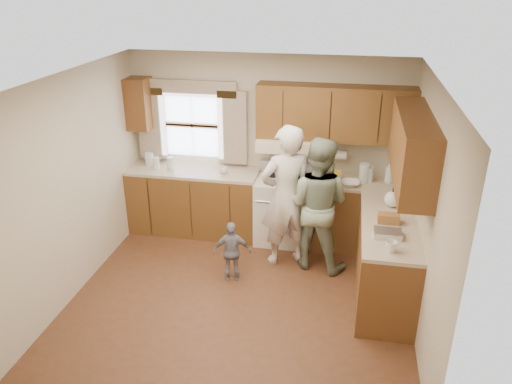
% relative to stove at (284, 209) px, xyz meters
% --- Properties ---
extents(room, '(3.80, 3.80, 3.80)m').
position_rel_stove_xyz_m(room, '(-0.30, -1.44, 0.78)').
color(room, '#4A2C17').
rests_on(room, ground).
extents(kitchen_fixtures, '(3.80, 2.25, 2.15)m').
position_rel_stove_xyz_m(kitchen_fixtures, '(0.31, -0.36, 0.37)').
color(kitchen_fixtures, '#48290F').
rests_on(kitchen_fixtures, ground).
extents(stove, '(0.76, 0.67, 1.07)m').
position_rel_stove_xyz_m(stove, '(0.00, 0.00, 0.00)').
color(stove, silver).
rests_on(stove, ground).
extents(woman_left, '(0.80, 0.70, 1.83)m').
position_rel_stove_xyz_m(woman_left, '(0.09, -0.59, 0.45)').
color(woman_left, beige).
rests_on(woman_left, ground).
extents(woman_right, '(0.96, 0.82, 1.70)m').
position_rel_stove_xyz_m(woman_right, '(0.47, -0.59, 0.38)').
color(woman_right, '#223E28').
rests_on(woman_right, ground).
extents(child, '(0.48, 0.28, 0.77)m').
position_rel_stove_xyz_m(child, '(-0.47, -1.12, -0.08)').
color(child, gray).
rests_on(child, ground).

